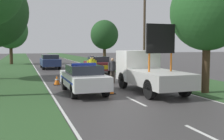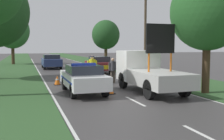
# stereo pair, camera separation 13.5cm
# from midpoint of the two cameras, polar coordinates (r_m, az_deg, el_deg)

# --- Properties ---
(ground_plane) EXTENTS (160.00, 160.00, 0.00)m
(ground_plane) POSITION_cam_midpoint_polar(r_m,az_deg,el_deg) (13.21, 2.34, -5.35)
(ground_plane) COLOR #3D3A3A
(lane_markings) EXTENTS (6.74, 57.67, 0.01)m
(lane_markings) POSITION_cam_midpoint_polar(r_m,az_deg,el_deg) (24.11, -7.35, -0.59)
(lane_markings) COLOR silver
(lane_markings) RESTS_ON ground
(grass_verge_left) EXTENTS (4.83, 120.00, 0.03)m
(grass_verge_left) POSITION_cam_midpoint_polar(r_m,az_deg,el_deg) (32.25, -20.60, 0.59)
(grass_verge_left) COLOR #2D5128
(grass_verge_left) RESTS_ON ground
(grass_verge_right) EXTENTS (4.83, 120.00, 0.03)m
(grass_verge_right) POSITION_cam_midpoint_polar(r_m,az_deg,el_deg) (33.88, -0.48, 1.13)
(grass_verge_right) COLOR #2D5128
(grass_verge_right) RESTS_ON ground
(police_car) EXTENTS (1.79, 4.49, 1.56)m
(police_car) POSITION_cam_midpoint_polar(r_m,az_deg,el_deg) (13.64, -6.01, -1.74)
(police_car) COLOR white
(police_car) RESTS_ON ground
(work_truck) EXTENTS (2.09, 5.27, 3.49)m
(work_truck) POSITION_cam_midpoint_polar(r_m,az_deg,el_deg) (14.24, 8.02, -0.25)
(work_truck) COLOR white
(work_truck) RESTS_ON ground
(road_barrier) EXTENTS (3.12, 0.08, 1.11)m
(road_barrier) POSITION_cam_midpoint_polar(r_m,az_deg,el_deg) (17.70, -3.30, 0.33)
(road_barrier) COLOR black
(road_barrier) RESTS_ON ground
(police_officer) EXTENTS (0.65, 0.41, 1.81)m
(police_officer) POSITION_cam_midpoint_polar(r_m,az_deg,el_deg) (17.08, -4.10, 0.68)
(police_officer) COLOR #191E38
(police_officer) RESTS_ON ground
(pedestrian_civilian) EXTENTS (0.59, 0.38, 1.66)m
(pedestrian_civilian) POSITION_cam_midpoint_polar(r_m,az_deg,el_deg) (17.06, 0.41, 0.34)
(pedestrian_civilian) COLOR brown
(pedestrian_civilian) RESTS_ON ground
(traffic_cone_near_police) EXTENTS (0.37, 0.37, 0.52)m
(traffic_cone_near_police) POSITION_cam_midpoint_polar(r_m,az_deg,el_deg) (17.07, -7.37, -2.12)
(traffic_cone_near_police) COLOR black
(traffic_cone_near_police) RESTS_ON ground
(traffic_cone_centre_front) EXTENTS (0.48, 0.48, 0.67)m
(traffic_cone_centre_front) POSITION_cam_midpoint_polar(r_m,az_deg,el_deg) (13.34, -0.21, -3.80)
(traffic_cone_centre_front) COLOR black
(traffic_cone_centre_front) RESTS_ON ground
(traffic_cone_near_truck) EXTENTS (0.43, 0.43, 0.59)m
(traffic_cone_near_truck) POSITION_cam_midpoint_polar(r_m,az_deg,el_deg) (16.80, -11.60, -2.17)
(traffic_cone_near_truck) COLOR black
(traffic_cone_near_truck) RESTS_ON ground
(queued_car_wagon_maroon) EXTENTS (1.73, 4.05, 1.49)m
(queued_car_wagon_maroon) POSITION_cam_midpoint_polar(r_m,az_deg,el_deg) (23.84, -2.70, 1.24)
(queued_car_wagon_maroon) COLOR maroon
(queued_car_wagon_maroon) RESTS_ON ground
(queued_car_hatch_blue) EXTENTS (1.87, 4.26, 1.52)m
(queued_car_hatch_blue) POSITION_cam_midpoint_polar(r_m,az_deg,el_deg) (29.20, -12.93, 1.87)
(queued_car_hatch_blue) COLOR navy
(queued_car_hatch_blue) RESTS_ON ground
(roadside_tree_near_left) EXTENTS (3.74, 3.74, 6.12)m
(roadside_tree_near_left) POSITION_cam_midpoint_polar(r_m,az_deg,el_deg) (14.32, 20.38, 11.79)
(roadside_tree_near_left) COLOR #42301E
(roadside_tree_near_left) RESTS_ON ground
(roadside_tree_near_right) EXTENTS (4.49, 4.49, 6.82)m
(roadside_tree_near_right) POSITION_cam_midpoint_polar(r_m,az_deg,el_deg) (37.45, -20.81, 7.97)
(roadside_tree_near_right) COLOR #42301E
(roadside_tree_near_right) RESTS_ON ground
(roadside_tree_mid_right) EXTENTS (3.44, 3.44, 5.65)m
(roadside_tree_mid_right) POSITION_cam_midpoint_polar(r_m,az_deg,el_deg) (32.76, -1.24, 7.66)
(roadside_tree_mid_right) COLOR #42301E
(roadside_tree_mid_right) RESTS_ON ground
(utility_pole) EXTENTS (1.20, 0.20, 7.79)m
(utility_pole) POSITION_cam_midpoint_polar(r_m,az_deg,el_deg) (22.56, 7.44, 9.21)
(utility_pole) COLOR #473828
(utility_pole) RESTS_ON ground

